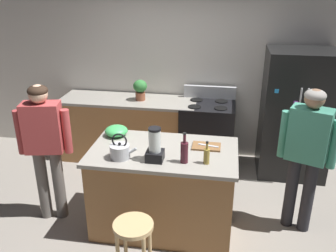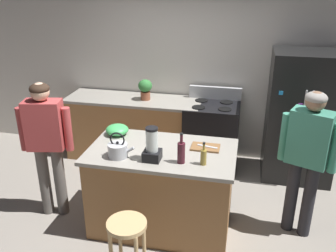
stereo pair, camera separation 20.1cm
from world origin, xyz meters
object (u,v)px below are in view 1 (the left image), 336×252
person_by_sink_right (307,148)px  potted_plant (140,89)px  kitchen_island (164,189)px  refrigerator (295,115)px  chef_knife (208,145)px  bottle_wine (184,152)px  cutting_board (206,146)px  stove_range (207,134)px  bar_stool (134,237)px  bottle_vinegar (207,156)px  mixing_bowl (116,131)px  blender_appliance (155,147)px  person_by_island_left (45,141)px  tea_kettle (120,151)px

person_by_sink_right → potted_plant: (-2.09, 1.33, 0.14)m
kitchen_island → refrigerator: size_ratio=0.88×
kitchen_island → refrigerator: bearing=43.8°
person_by_sink_right → chef_knife: 1.02m
bottle_wine → cutting_board: 0.43m
person_by_sink_right → stove_range: bearing=130.1°
bar_stool → cutting_board: bearing=60.6°
bottle_vinegar → mixing_bowl: bearing=155.0°
bottle_wine → refrigerator: bearing=52.7°
kitchen_island → blender_appliance: 0.66m
bottle_vinegar → cutting_board: size_ratio=0.79×
bottle_wine → kitchen_island: bearing=137.7°
bar_stool → chef_knife: bearing=59.7°
bottle_wine → bottle_vinegar: bearing=3.0°
person_by_island_left → mixing_bowl: bearing=24.4°
person_by_sink_right → cutting_board: size_ratio=5.42×
kitchen_island → bar_stool: bearing=-97.9°
kitchen_island → bar_stool: kitchen_island is taller
refrigerator → cutting_board: (-1.12, -1.36, 0.08)m
person_by_island_left → potted_plant: size_ratio=5.37×
cutting_board → mixing_bowl: bearing=172.5°
stove_range → blender_appliance: (-0.41, -1.76, 0.61)m
mixing_bowl → cutting_board: size_ratio=0.86×
stove_range → tea_kettle: bearing=-113.5°
refrigerator → chef_knife: bearing=-129.1°
bottle_wine → person_by_island_left: bearing=173.3°
blender_appliance → kitchen_island: bearing=79.7°
bottle_wine → mixing_bowl: bearing=149.0°
person_by_island_left → blender_appliance: (1.26, -0.19, 0.12)m
bar_stool → cutting_board: size_ratio=2.13×
kitchen_island → stove_range: size_ratio=1.37×
stove_range → bottle_vinegar: bottle_vinegar is taller
person_by_sink_right → cutting_board: 1.04m
bar_stool → potted_plant: potted_plant is taller
person_by_island_left → bottle_wine: (1.55, -0.18, 0.09)m
cutting_board → person_by_island_left: bearing=-173.9°
bar_stool → mixing_bowl: size_ratio=2.47×
blender_appliance → person_by_sink_right: bearing=16.4°
potted_plant → cutting_board: potted_plant is taller
bottle_wine → cutting_board: bottle_wine is taller
person_by_island_left → chef_knife: person_by_island_left is taller
person_by_island_left → potted_plant: (0.69, 1.59, 0.15)m
potted_plant → blender_appliance: blender_appliance is taller
refrigerator → person_by_sink_right: (-0.09, -1.28, 0.11)m
cutting_board → chef_knife: size_ratio=1.36×
person_by_sink_right → blender_appliance: (-1.52, -0.45, 0.11)m
tea_kettle → refrigerator: bearing=41.6°
refrigerator → bar_stool: 2.91m
person_by_island_left → cutting_board: size_ratio=5.37×
stove_range → person_by_sink_right: person_by_sink_right is taller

